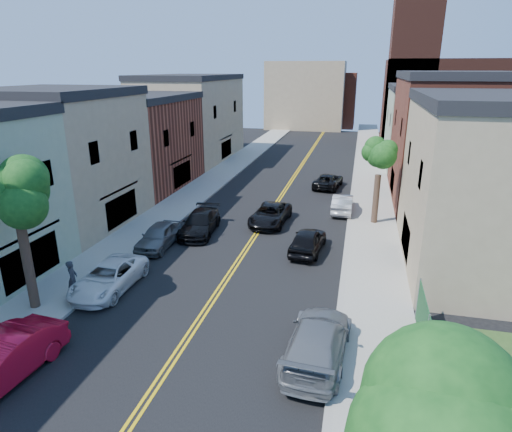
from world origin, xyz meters
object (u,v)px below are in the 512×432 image
Objects in this scene: pedestrian_right at (424,384)px; black_suv_lane at (270,214)px; white_pickup at (109,277)px; black_car_right at (308,240)px; red_sedan at (0,362)px; pedestrian_left at (73,278)px; silver_car_right at (343,203)px; grey_car_left at (159,236)px; dark_car_right_far at (328,181)px; grey_car_right at (318,341)px; black_car_left at (200,223)px.

black_suv_lane is at bearing -75.61° from pedestrian_right.
black_car_right is at bearing 37.56° from white_pickup.
red_sedan is 2.77× the size of pedestrian_left.
silver_car_right is 2.37× the size of pedestrian_left.
pedestrian_left is 16.30m from pedestrian_right.
grey_car_left is 7.15m from pedestrian_left.
red_sedan reaches higher than dark_car_right_far.
black_car_right is 13.51m from pedestrian_right.
grey_car_right is at bearing -16.49° from white_pickup.
red_sedan is 1.18× the size of grey_car_left.
dark_car_right_far is at bearing -76.58° from silver_car_right.
pedestrian_right reaches higher than pedestrian_left.
grey_car_left is at bearing -49.54° from pedestrian_right.
dark_car_right_far is (9.30, 23.04, -0.02)m from white_pickup.
white_pickup is 15.51m from pedestrian_right.
pedestrian_right is (5.30, -12.42, 0.37)m from black_car_right.
grey_car_right reaches higher than black_car_right.
silver_car_right is at bearing 41.43° from grey_car_left.
pedestrian_right is (12.90, -13.92, 0.38)m from black_car_left.
grey_car_left is at bearing -33.07° from pedestrian_left.
pedestrian_left is at bearing 73.86° from dark_car_right_far.
silver_car_right is at bearing 31.68° from black_car_left.
pedestrian_left is at bearing -100.24° from grey_car_left.
black_suv_lane is 14.86m from pedestrian_left.
dark_car_right_far is (9.30, 17.21, -0.07)m from grey_car_left.
grey_car_right is at bearing 100.90° from dark_car_right_far.
silver_car_right is (11.00, 15.73, 0.03)m from white_pickup.
grey_car_left is at bearing 42.33° from silver_car_right.
white_pickup is 8.88m from black_car_left.
grey_car_left is 2.24× the size of pedestrian_right.
grey_car_left is 0.99× the size of black_car_right.
pedestrian_right reaches higher than grey_car_right.
grey_car_left is (0.00, 12.99, -0.10)m from red_sedan.
white_pickup is 13.22m from black_suv_lane.
dark_car_right_far is at bearing 77.10° from black_suv_lane.
grey_car_right is 10.54m from black_car_right.
pedestrian_left is (-10.50, -24.26, 0.41)m from dark_car_right_far.
grey_car_right reaches higher than black_suv_lane.
black_car_left is at bearing 37.35° from silver_car_right.
black_car_right is 2.38× the size of pedestrian_left.
white_pickup is 1.15× the size of grey_car_left.
black_car_left is 10.36m from pedestrian_left.
black_car_left is 16.22m from dark_car_right_far.
pedestrian_left reaches higher than black_suv_lane.
black_car_left is 11.65m from silver_car_right.
grey_car_right is 1.26× the size of silver_car_right.
white_pickup is 1.14× the size of silver_car_right.
pedestrian_right is at bearing -19.88° from white_pickup.
grey_car_right is 26.28m from dark_car_right_far.
red_sedan is at bearing -4.81° from pedestrian_right.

